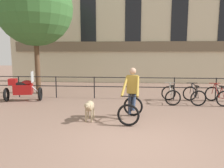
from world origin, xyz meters
TOP-DOWN VIEW (x-y plane):
  - ground_plane at (0.00, 0.00)m, footprint 60.00×60.00m
  - canal_railing at (-0.00, 5.20)m, footprint 15.05×0.05m
  - building_facade at (0.00, 10.99)m, footprint 18.00×0.72m
  - cyclist_with_bike at (-0.12, 2.02)m, footprint 0.84×1.26m
  - dog at (-1.47, 1.75)m, footprint 0.29×0.91m
  - parked_motorcycle at (-5.01, 4.37)m, footprint 1.69×0.95m
  - parked_bicycle_near_lamp at (1.60, 4.54)m, footprint 0.67×1.11m
  - parked_bicycle_mid_left at (2.60, 4.54)m, footprint 0.72×1.15m
  - parked_bicycle_mid_right at (3.60, 4.54)m, footprint 0.77×1.17m
  - tree_canalside_left at (-5.09, 6.25)m, footprint 3.91×3.91m

SIDE VIEW (x-z plane):
  - ground_plane at x=0.00m, z-range 0.00..0.00m
  - parked_bicycle_near_lamp at x=1.60m, z-range -0.07..0.79m
  - parked_bicycle_mid_left at x=2.60m, z-range -0.07..0.79m
  - parked_bicycle_mid_right at x=3.60m, z-range -0.07..0.79m
  - dog at x=-1.47m, z-range 0.14..0.80m
  - parked_motorcycle at x=-5.01m, z-range -0.11..1.24m
  - canal_railing at x=0.00m, z-range 0.18..1.23m
  - cyclist_with_bike at x=-0.12m, z-range -0.09..1.61m
  - building_facade at x=0.00m, z-range -0.02..8.70m
  - tree_canalside_left at x=-5.09m, z-range 1.25..7.67m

